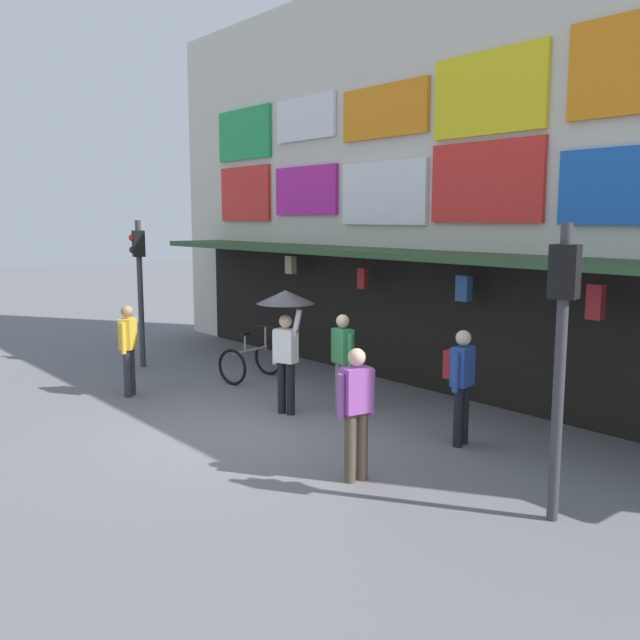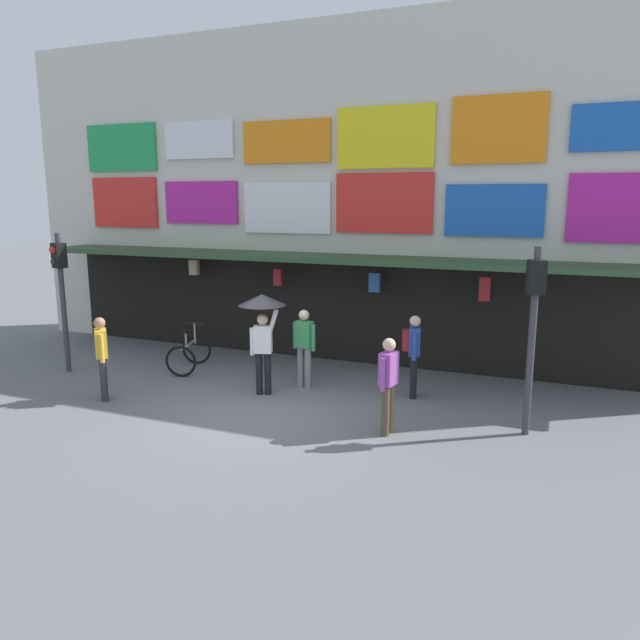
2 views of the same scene
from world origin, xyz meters
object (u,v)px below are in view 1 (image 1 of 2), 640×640
(traffic_light_far, at_px, (562,325))
(pedestrian_in_yellow, at_px, (128,345))
(pedestrian_with_umbrella, at_px, (286,317))
(pedestrian_in_blue, at_px, (343,358))
(pedestrian_in_black, at_px, (461,378))
(bicycle_parked, at_px, (251,361))
(traffic_light_near, at_px, (139,270))
(pedestrian_in_purple, at_px, (356,407))

(traffic_light_far, height_order, pedestrian_in_yellow, traffic_light_far)
(pedestrian_with_umbrella, xyz_separation_m, pedestrian_in_blue, (0.59, 0.73, -0.69))
(pedestrian_in_yellow, height_order, pedestrian_in_black, same)
(pedestrian_in_blue, relative_size, pedestrian_in_black, 1.00)
(traffic_light_far, height_order, pedestrian_with_umbrella, traffic_light_far)
(traffic_light_far, relative_size, bicycle_parked, 2.45)
(pedestrian_in_yellow, bearing_deg, traffic_light_near, 149.85)
(pedestrian_with_umbrella, distance_m, pedestrian_in_black, 3.10)
(bicycle_parked, relative_size, pedestrian_in_blue, 0.78)
(traffic_light_near, xyz_separation_m, bicycle_parked, (2.56, 1.16, -1.75))
(pedestrian_in_yellow, bearing_deg, bicycle_parked, 81.77)
(bicycle_parked, bearing_deg, pedestrian_in_blue, -3.73)
(pedestrian_in_yellow, xyz_separation_m, pedestrian_in_blue, (3.38, 2.24, 0.00))
(traffic_light_far, bearing_deg, traffic_light_near, -179.89)
(pedestrian_in_blue, xyz_separation_m, pedestrian_in_black, (2.27, 0.25, 0.04))
(pedestrian_with_umbrella, relative_size, pedestrian_in_blue, 1.24)
(pedestrian_with_umbrella, height_order, pedestrian_in_yellow, pedestrian_with_umbrella)
(traffic_light_far, relative_size, pedestrian_in_black, 1.90)
(traffic_light_far, bearing_deg, bicycle_parked, 171.45)
(traffic_light_far, relative_size, pedestrian_in_blue, 1.90)
(pedestrian_in_purple, xyz_separation_m, pedestrian_in_black, (-0.08, 2.08, 0.04))
(bicycle_parked, bearing_deg, traffic_light_near, -155.70)
(pedestrian_in_black, bearing_deg, traffic_light_near, -171.27)
(pedestrian_in_purple, relative_size, pedestrian_in_yellow, 1.00)
(pedestrian_in_blue, height_order, pedestrian_in_black, same)
(traffic_light_far, relative_size, pedestrian_in_yellow, 1.90)
(pedestrian_with_umbrella, xyz_separation_m, pedestrian_in_yellow, (-2.79, -1.51, -0.69))
(bicycle_parked, bearing_deg, traffic_light_far, -8.55)
(pedestrian_in_purple, xyz_separation_m, pedestrian_in_blue, (-2.35, 1.84, 0.00))
(traffic_light_far, distance_m, pedestrian_in_blue, 4.78)
(pedestrian_in_purple, distance_m, pedestrian_in_yellow, 5.74)
(pedestrian_with_umbrella, height_order, pedestrian_in_black, pedestrian_with_umbrella)
(traffic_light_near, relative_size, pedestrian_in_blue, 1.90)
(traffic_light_far, xyz_separation_m, pedestrian_with_umbrella, (-5.13, 0.21, -0.50))
(pedestrian_in_blue, bearing_deg, pedestrian_with_umbrella, -129.15)
(traffic_light_near, distance_m, pedestrian_in_yellow, 2.82)
(traffic_light_near, xyz_separation_m, pedestrian_in_blue, (5.59, 0.96, -1.19))
(bicycle_parked, xyz_separation_m, pedestrian_in_black, (5.30, 0.05, 0.59))
(traffic_light_near, relative_size, pedestrian_in_yellow, 1.90)
(traffic_light_near, bearing_deg, pedestrian_in_yellow, -30.15)
(bicycle_parked, bearing_deg, pedestrian_with_umbrella, -20.79)
(pedestrian_in_black, bearing_deg, pedestrian_in_purple, -87.89)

